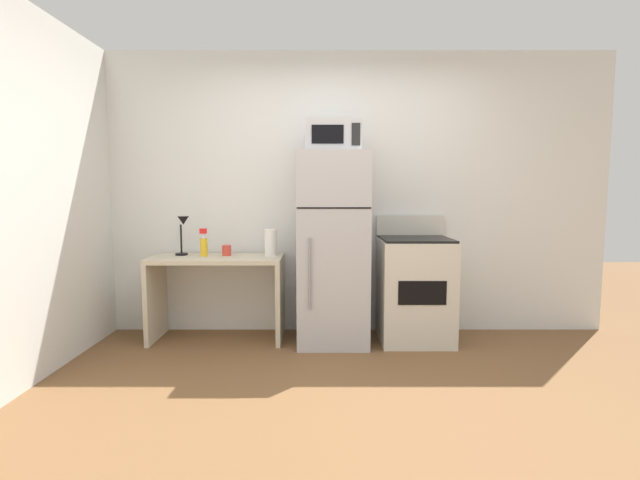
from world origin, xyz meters
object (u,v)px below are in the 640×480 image
object	(u,v)px
microwave	(335,137)
oven_range	(417,289)
paper_towel_roll	(273,242)
coffee_mug	(228,250)
desk_lamp	(185,229)
spray_bottle	(206,245)
refrigerator	(335,249)
desk	(219,282)

from	to	relation	value
microwave	oven_range	world-z (taller)	microwave
paper_towel_roll	coffee_mug	distance (m)	0.41
desk_lamp	coffee_mug	xyz separation A→B (m)	(0.39, -0.02, -0.19)
coffee_mug	spray_bottle	distance (m)	0.20
refrigerator	microwave	xyz separation A→B (m)	(0.00, -0.02, 0.96)
desk	paper_towel_roll	bearing A→B (deg)	5.28
coffee_mug	oven_range	world-z (taller)	oven_range
refrigerator	spray_bottle	bearing A→B (deg)	176.55
desk_lamp	oven_range	distance (m)	2.14
desk	oven_range	world-z (taller)	oven_range
desk	oven_range	xyz separation A→B (m)	(1.76, -0.04, -0.06)
paper_towel_roll	oven_range	distance (m)	1.34
paper_towel_roll	spray_bottle	distance (m)	0.59
coffee_mug	microwave	distance (m)	1.38
refrigerator	oven_range	distance (m)	0.81
refrigerator	coffee_mug	bearing A→B (deg)	173.02
microwave	spray_bottle	bearing A→B (deg)	175.49
desk	refrigerator	distance (m)	1.07
coffee_mug	microwave	bearing A→B (deg)	-8.23
desk	microwave	xyz separation A→B (m)	(1.03, -0.08, 1.26)
paper_towel_roll	desk_lamp	bearing A→B (deg)	177.73
desk_lamp	paper_towel_roll	world-z (taller)	desk_lamp
paper_towel_roll	microwave	distance (m)	1.08
microwave	paper_towel_roll	bearing A→B (deg)	167.42
paper_towel_roll	microwave	size ratio (longest dim) A/B	0.52
paper_towel_roll	refrigerator	bearing A→B (deg)	-10.47
desk_lamp	refrigerator	size ratio (longest dim) A/B	0.21
desk_lamp	refrigerator	xyz separation A→B (m)	(1.35, -0.13, -0.16)
desk_lamp	oven_range	bearing A→B (deg)	-3.10
coffee_mug	spray_bottle	size ratio (longest dim) A/B	0.38
paper_towel_roll	refrigerator	distance (m)	0.56
spray_bottle	microwave	bearing A→B (deg)	-4.51
spray_bottle	refrigerator	xyz separation A→B (m)	(1.14, -0.07, -0.02)
desk	desk_lamp	size ratio (longest dim) A/B	3.28
desk_lamp	microwave	bearing A→B (deg)	-6.55
paper_towel_roll	coffee_mug	size ratio (longest dim) A/B	2.53
desk	coffee_mug	xyz separation A→B (m)	(0.08, 0.06, 0.27)
paper_towel_roll	refrigerator	world-z (taller)	refrigerator
oven_range	coffee_mug	bearing A→B (deg)	176.75
refrigerator	paper_towel_roll	bearing A→B (deg)	169.53
desk_lamp	coffee_mug	world-z (taller)	desk_lamp
desk	desk_lamp	distance (m)	0.57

